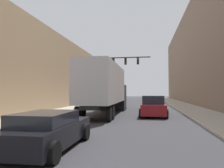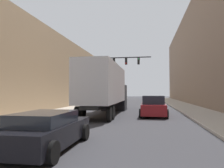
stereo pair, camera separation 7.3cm
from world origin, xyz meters
name	(u,v)px [view 2 (the right image)]	position (x,y,z in m)	size (l,w,h in m)	color
sidewalk_right	(186,107)	(6.36, 30.00, 0.07)	(3.34, 80.00, 0.15)	#B2A899
sidewalk_left	(87,106)	(-6.36, 30.00, 0.07)	(3.34, 80.00, 0.15)	#B2A899
building_left	(54,75)	(-11.04, 30.00, 4.25)	(6.00, 80.00, 8.51)	tan
semi_truck	(106,88)	(-1.85, 20.18, 2.30)	(2.47, 11.37, 4.13)	silver
sedan_car	(47,130)	(-1.71, 8.90, 0.62)	(2.05, 4.36, 1.27)	black
suv_car	(153,106)	(2.12, 19.90, 0.78)	(2.12, 4.75, 1.65)	maroon
traffic_signal_gantry	(115,70)	(-2.78, 31.04, 4.92)	(6.77, 0.35, 6.90)	black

